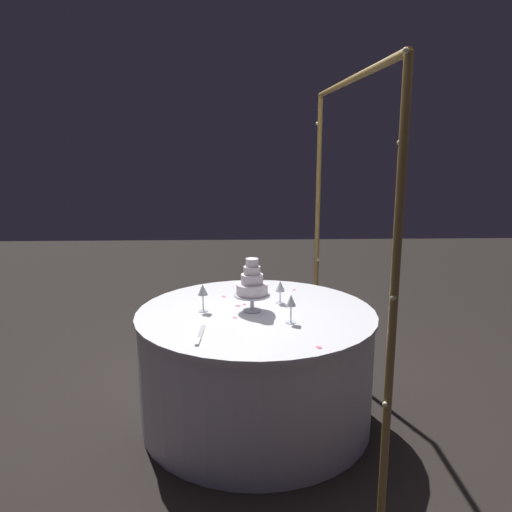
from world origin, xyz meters
The scene contains 18 objects.
ground_plane centered at (0.00, 0.00, 0.00)m, with size 12.00×12.00×0.00m, color black.
decorative_arch centered at (0.00, 0.52, 1.38)m, with size 2.14×0.06×2.09m.
main_table centered at (0.00, 0.00, 0.36)m, with size 1.46×1.46×0.73m.
tiered_cake centered at (-0.01, -0.02, 0.89)m, with size 0.22×0.22×0.33m.
wine_glass_0 centered at (0.20, 0.19, 0.85)m, with size 0.06×0.06×0.17m.
wine_glass_1 centered at (-0.02, -0.32, 0.85)m, with size 0.06×0.06×0.17m.
wine_glass_2 centered at (-0.17, 0.16, 0.83)m, with size 0.06×0.06×0.15m.
cake_knife centered at (0.40, -0.31, 0.73)m, with size 0.30×0.04×0.01m.
rose_petal_0 centered at (-0.46, 0.28, 0.73)m, with size 0.03×0.02×0.00m, color #EA6B84.
rose_petal_1 centered at (0.11, -0.13, 0.73)m, with size 0.03×0.02×0.00m, color #EA6B84.
rose_petal_2 centered at (-0.32, -0.20, 0.73)m, with size 0.04×0.02×0.00m, color #EA6B84.
rose_petal_3 centered at (-0.50, 0.20, 0.73)m, with size 0.04×0.03×0.00m, color #EA6B84.
rose_petal_4 centered at (-0.44, 0.05, 0.73)m, with size 0.03×0.02×0.00m, color #EA6B84.
rose_petal_5 centered at (-0.12, -0.11, 0.73)m, with size 0.03×0.02×0.00m, color #EA6B84.
rose_petal_6 centered at (-0.31, -0.07, 0.73)m, with size 0.03×0.02×0.00m, color #EA6B84.
rose_petal_7 centered at (0.57, 0.30, 0.73)m, with size 0.04×0.03×0.00m, color #EA6B84.
rose_petal_8 centered at (-0.14, -0.07, 0.73)m, with size 0.03×0.02×0.00m, color #EA6B84.
rose_petal_9 centered at (-0.53, -0.05, 0.73)m, with size 0.04×0.03×0.00m, color #EA6B84.
Camera 1 is at (3.06, -0.10, 1.77)m, focal length 37.10 mm.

